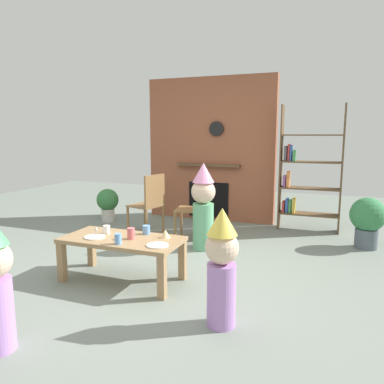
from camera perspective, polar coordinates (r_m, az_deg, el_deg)
The scene contains 18 objects.
ground_plane at distance 3.98m, azimuth -4.17°, elevation -12.59°, with size 12.00×12.00×0.00m, color gray.
brick_fireplace_feature at distance 6.25m, azimuth 2.93°, elevation 6.55°, with size 2.20×0.28×2.40m.
bookshelf at distance 5.79m, azimuth 17.21°, elevation 2.69°, with size 0.90×0.28×1.90m.
coffee_table at distance 3.75m, azimuth -10.86°, elevation -8.07°, with size 1.19×0.58×0.44m.
paper_cup_near_left at distance 3.81m, azimuth -7.17°, elevation -5.88°, with size 0.08×0.08×0.09m, color #669EE0.
paper_cup_near_right at distance 3.89m, azimuth -13.24°, elevation -5.76°, with size 0.07×0.07×0.09m, color silver.
paper_cup_center at distance 3.66m, azimuth -9.53°, elevation -6.42°, with size 0.07×0.07×0.11m, color #E5666B.
paper_cup_far_left at distance 3.51m, azimuth -11.49°, elevation -7.20°, with size 0.07×0.07×0.10m, color #669EE0.
paper_plate_front at distance 3.79m, azimuth -14.97°, elevation -6.82°, with size 0.21×0.21×0.01m, color white.
paper_plate_rear at distance 3.42m, azimuth -5.41°, elevation -8.30°, with size 0.20×0.20×0.01m, color white.
birthday_cake_slice at distance 3.66m, azimuth -4.19°, elevation -6.52°, with size 0.10×0.10×0.08m, color #EAC68C.
table_fork at distance 4.10m, azimuth -14.71°, elevation -5.63°, with size 0.15×0.02×0.01m, color silver.
child_in_pink at distance 2.82m, azimuth 4.66°, elevation -11.26°, with size 0.26×0.26×0.93m.
child_by_the_chairs at distance 4.62m, azimuth 1.77°, elevation -1.91°, with size 0.31×0.31×1.11m.
dining_chair_left at distance 5.25m, azimuth -6.59°, elevation -1.47°, with size 0.49×0.49×0.90m.
dining_chair_middle at distance 4.98m, azimuth 0.87°, elevation -1.99°, with size 0.46×0.46×0.90m.
potted_plant_tall at distance 5.21m, azimuth 25.77°, elevation -3.84°, with size 0.44×0.44×0.67m.
potted_plant_short at distance 6.30m, azimuth -13.06°, elevation -1.58°, with size 0.37×0.37×0.55m.
Camera 1 is at (1.57, -3.35, 1.47)m, focal length 34.08 mm.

